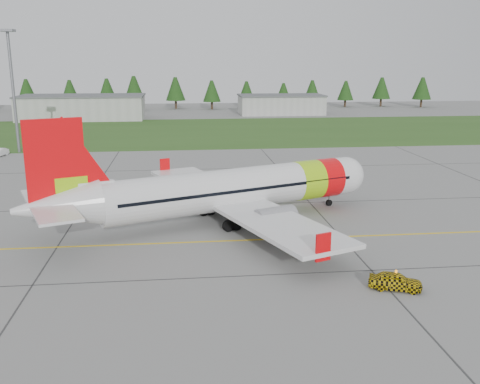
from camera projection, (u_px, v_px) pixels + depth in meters
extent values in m
plane|color=gray|center=(241.00, 276.00, 39.67)|extent=(320.00, 320.00, 0.00)
cylinder|color=silver|center=(237.00, 189.00, 52.80)|extent=(26.60, 13.56, 4.04)
sphere|color=silver|center=(345.00, 175.00, 58.87)|extent=(4.04, 4.04, 4.04)
cone|color=silver|center=(56.00, 207.00, 45.02)|extent=(8.23, 6.40, 4.04)
cube|color=black|center=(348.00, 172.00, 58.92)|extent=(2.53, 3.12, 0.58)
cylinder|color=#9FDC10|center=(306.00, 180.00, 56.53)|extent=(4.01, 4.82, 4.12)
cylinder|color=red|center=(325.00, 178.00, 57.65)|extent=(3.62, 4.67, 4.12)
cube|color=silver|center=(232.00, 200.00, 52.85)|extent=(17.36, 33.00, 0.37)
cube|color=red|center=(165.00, 167.00, 66.42)|extent=(1.23, 0.63, 2.07)
cube|color=red|center=(323.00, 247.00, 38.06)|extent=(1.23, 0.63, 2.07)
cylinder|color=gray|center=(221.00, 192.00, 58.59)|extent=(4.27, 3.38, 2.18)
cylinder|color=gray|center=(275.00, 219.00, 48.78)|extent=(4.27, 3.38, 2.18)
cube|color=red|center=(56.00, 166.00, 44.27)|extent=(4.58, 2.08, 7.88)
cube|color=#9FDC10|center=(72.00, 191.00, 45.34)|extent=(2.67, 1.38, 2.49)
cube|color=silver|center=(50.00, 204.00, 44.72)|extent=(7.42, 12.32, 0.23)
cylinder|color=slate|center=(329.00, 199.00, 58.54)|extent=(0.19, 0.19, 1.45)
cylinder|color=black|center=(329.00, 203.00, 58.63)|extent=(0.76, 0.53, 0.71)
cylinder|color=slate|center=(210.00, 205.00, 55.14)|extent=(0.23, 0.23, 1.97)
cylinder|color=black|center=(207.00, 210.00, 55.06)|extent=(1.17, 0.83, 1.08)
cylinder|color=slate|center=(236.00, 220.00, 50.15)|extent=(0.23, 0.23, 1.97)
cylinder|color=black|center=(232.00, 225.00, 50.07)|extent=(1.17, 0.83, 1.08)
imported|color=yellow|center=(397.00, 265.00, 36.98)|extent=(1.67, 1.81, 3.65)
cube|color=#30561E|center=(200.00, 131.00, 118.73)|extent=(320.00, 50.00, 0.03)
cube|color=gold|center=(231.00, 241.00, 47.38)|extent=(120.00, 0.25, 0.02)
cube|color=#A8A8A3|center=(83.00, 108.00, 141.80)|extent=(32.00, 14.00, 6.00)
cube|color=#A8A8A3|center=(281.00, 105.00, 155.50)|extent=(24.00, 12.00, 5.20)
cylinder|color=slate|center=(14.00, 94.00, 89.75)|extent=(0.50, 0.50, 20.00)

